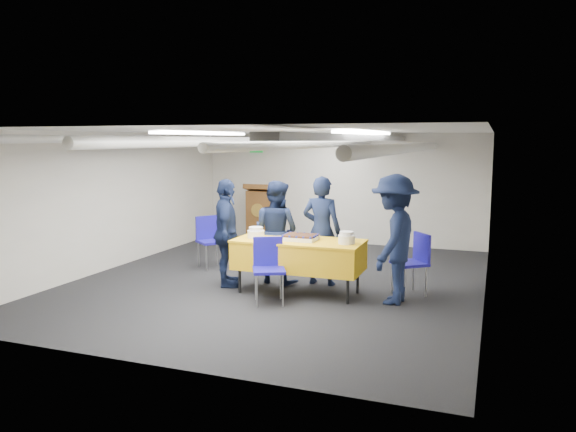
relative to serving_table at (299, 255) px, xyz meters
The scene contains 14 objects.
ground 0.94m from the serving_table, 131.84° to the left, with size 7.00×7.00×0.00m, color black.
room_shell 1.64m from the serving_table, 113.00° to the left, with size 6.00×7.00×2.30m.
serving_table is the anchor object (origin of this frame).
sheet_cake 0.25m from the serving_table, ahead, with size 0.48×0.37×0.09m.
plate_stack_left 0.70m from the serving_table, behind, with size 0.24×0.24×0.16m.
plate_stack_right 0.76m from the serving_table, ahead, with size 0.23×0.23×0.17m.
podium 4.18m from the serving_table, 120.25° to the left, with size 0.62×0.53×1.25m.
chair_near 0.59m from the serving_table, 114.59° to the right, with size 0.56×0.56×0.87m.
chair_right 1.64m from the serving_table, 18.62° to the left, with size 0.59×0.59×0.87m.
chair_left 2.26m from the serving_table, 151.93° to the left, with size 0.59×0.59×0.87m.
sailor_a 0.67m from the serving_table, 75.97° to the left, with size 0.60×0.39×1.64m, color black.
sailor_b 0.75m from the serving_table, 138.24° to the left, with size 0.76×0.59×1.56m, color black.
sailor_c 1.16m from the serving_table, behind, with size 0.94×0.39×1.60m, color black.
sailor_d 1.37m from the serving_table, ahead, with size 1.12×0.64×1.73m, color black.
Camera 1 is at (3.08, -7.91, 2.17)m, focal length 35.00 mm.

